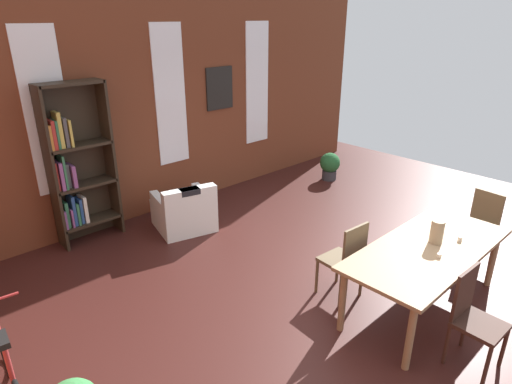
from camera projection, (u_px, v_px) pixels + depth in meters
name	position (u px, v px, depth m)	size (l,w,h in m)	color
ground_plane	(355.00, 294.00, 5.08)	(10.55, 10.55, 0.00)	#3C1916
back_wall_brick	(169.00, 106.00, 6.97)	(9.12, 0.12, 3.37)	brown
window_pane_0	(46.00, 113.00, 5.65)	(0.55, 0.02, 2.19)	white
window_pane_1	(170.00, 96.00, 6.85)	(0.55, 0.02, 2.19)	white
window_pane_2	(257.00, 84.00, 8.06)	(0.55, 0.02, 2.19)	white
dining_table	(428.00, 253.00, 4.64)	(2.16, 0.94, 0.75)	#937250
vase_on_table	(437.00, 232.00, 4.65)	(0.14, 0.14, 0.26)	#998466
tealight_candle_0	(460.00, 239.00, 4.72)	(0.04, 0.04, 0.05)	silver
tealight_candle_1	(439.00, 255.00, 4.40)	(0.04, 0.04, 0.04)	silver
tealight_candle_2	(437.00, 242.00, 4.67)	(0.04, 0.04, 0.03)	silver
dining_chair_near_left	(473.00, 316.00, 3.92)	(0.42, 0.42, 0.95)	#39211A
dining_chair_far_left	(346.00, 258.00, 4.86)	(0.43, 0.43, 0.95)	brown
dining_chair_head_right	(480.00, 225.00, 5.62)	(0.44, 0.44, 0.95)	brown
bookshelf_tall	(75.00, 167.00, 5.92)	(0.87, 0.32, 2.25)	#2D2319
armchair_white	(184.00, 212.00, 6.56)	(0.97, 0.97, 0.75)	silver
bicycle_second	(12.00, 376.00, 3.51)	(0.44, 1.69, 0.91)	black
potted_plant_by_shelf	(330.00, 165.00, 8.54)	(0.39, 0.39, 0.55)	#333338
framed_picture	(219.00, 88.00, 7.48)	(0.56, 0.03, 0.72)	black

